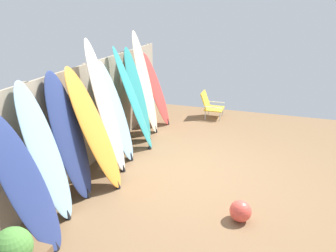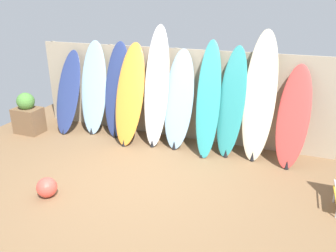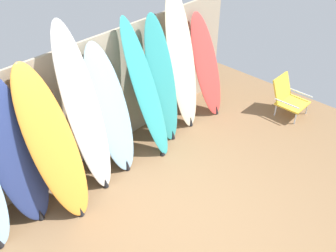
# 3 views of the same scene
# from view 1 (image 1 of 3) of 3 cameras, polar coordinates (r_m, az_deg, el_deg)

# --- Properties ---
(ground) EXTENTS (7.68, 7.68, 0.00)m
(ground) POSITION_cam_1_polar(r_m,az_deg,el_deg) (5.60, 5.65, -8.82)
(ground) COLOR brown
(fence_back) EXTENTS (6.08, 0.11, 1.80)m
(fence_back) POSITION_cam_1_polar(r_m,az_deg,el_deg) (5.94, -13.27, 1.96)
(fence_back) COLOR tan
(fence_back) RESTS_ON ground
(surfboard_navy_0) EXTENTS (0.54, 0.72, 1.68)m
(surfboard_navy_0) POSITION_cam_1_polar(r_m,az_deg,el_deg) (4.07, -23.59, -9.36)
(surfboard_navy_0) COLOR navy
(surfboard_navy_0) RESTS_ON ground
(surfboard_skyblue_1) EXTENTS (0.61, 0.59, 1.90)m
(surfboard_skyblue_1) POSITION_cam_1_polar(r_m,az_deg,el_deg) (4.47, -20.55, -4.67)
(surfboard_skyblue_1) COLOR #8CB7D6
(surfboard_skyblue_1) RESTS_ON ground
(surfboard_navy_2) EXTENTS (0.59, 0.54, 1.91)m
(surfboard_navy_2) POSITION_cam_1_polar(r_m,az_deg,el_deg) (4.87, -16.76, -2.04)
(surfboard_navy_2) COLOR navy
(surfboard_navy_2) RESTS_ON ground
(surfboard_orange_3) EXTENTS (0.59, 0.83, 1.91)m
(surfboard_orange_3) POSITION_cam_1_polar(r_m,az_deg,el_deg) (5.06, -12.70, -0.68)
(surfboard_orange_3) COLOR orange
(surfboard_orange_3) RESTS_ON ground
(surfboard_white_4) EXTENTS (0.50, 0.63, 2.25)m
(surfboard_white_4) POSITION_cam_1_polar(r_m,az_deg,el_deg) (5.48, -10.76, 2.95)
(surfboard_white_4) COLOR white
(surfboard_white_4) RESTS_ON ground
(surfboard_skyblue_5) EXTENTS (0.56, 0.61, 1.83)m
(surfboard_skyblue_5) POSITION_cam_1_polar(r_m,az_deg,el_deg) (5.92, -9.00, 2.25)
(surfboard_skyblue_5) COLOR #8CB7D6
(surfboard_skyblue_5) RESTS_ON ground
(surfboard_teal_6) EXTENTS (0.52, 0.80, 2.02)m
(surfboard_teal_6) POSITION_cam_1_polar(r_m,az_deg,el_deg) (6.36, -6.05, 4.57)
(surfboard_teal_6) COLOR teal
(surfboard_teal_6) RESTS_ON ground
(surfboard_teal_7) EXTENTS (0.53, 0.59, 1.94)m
(surfboard_teal_7) POSITION_cam_1_polar(r_m,az_deg,el_deg) (6.75, -5.24, 5.20)
(surfboard_teal_7) COLOR teal
(surfboard_teal_7) RESTS_ON ground
(surfboard_cream_8) EXTENTS (0.55, 0.55, 2.22)m
(surfboard_cream_8) POSITION_cam_1_polar(r_m,az_deg,el_deg) (7.14, -3.97, 7.25)
(surfboard_cream_8) COLOR beige
(surfboard_cream_8) RESTS_ON ground
(surfboard_red_9) EXTENTS (0.56, 0.70, 1.69)m
(surfboard_red_9) POSITION_cam_1_polar(r_m,az_deg,el_deg) (7.72, -2.03, 6.29)
(surfboard_red_9) COLOR #D13D38
(surfboard_red_9) RESTS_ON ground
(beach_chair) EXTENTS (0.50, 0.55, 0.65)m
(beach_chair) POSITION_cam_1_polar(r_m,az_deg,el_deg) (8.37, 7.37, 3.69)
(beach_chair) COLOR silver
(beach_chair) RESTS_ON ground
(beach_ball) EXTENTS (0.29, 0.29, 0.29)m
(beach_ball) POSITION_cam_1_polar(r_m,az_deg,el_deg) (4.61, 12.52, -14.26)
(beach_ball) COLOR #E54C3F
(beach_ball) RESTS_ON ground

